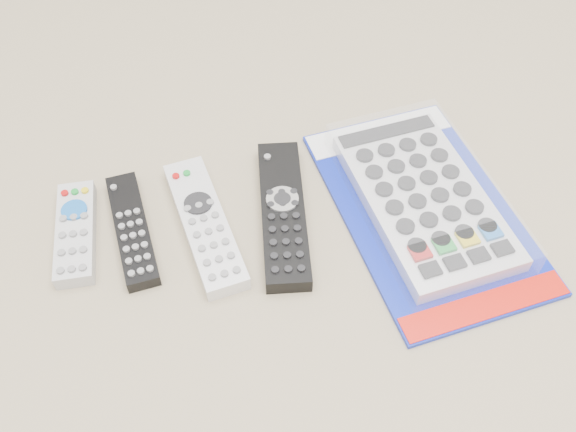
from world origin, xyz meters
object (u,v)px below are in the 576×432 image
object	(u,v)px
remote_small_grey	(76,232)
remote_large_black	(283,213)
jumbo_remote_packaged	(425,198)
remote_slim_black	(132,230)
remote_silver_dvd	(205,224)

from	to	relation	value
remote_small_grey	remote_large_black	bearing A→B (deg)	-3.28
remote_large_black	jumbo_remote_packaged	distance (m)	0.17
remote_small_grey	remote_slim_black	size ratio (longest dim) A/B	0.87
remote_slim_black	remote_large_black	xyz separation A→B (m)	(0.18, -0.03, 0.00)
remote_slim_black	remote_large_black	bearing A→B (deg)	-10.44
remote_slim_black	jumbo_remote_packaged	distance (m)	0.36
remote_silver_dvd	remote_large_black	world-z (taller)	same
jumbo_remote_packaged	remote_silver_dvd	bearing A→B (deg)	168.48
remote_large_black	remote_silver_dvd	bearing A→B (deg)	-173.64
remote_slim_black	remote_silver_dvd	xyz separation A→B (m)	(0.09, -0.02, 0.00)
remote_silver_dvd	remote_large_black	xyz separation A→B (m)	(0.09, -0.01, 0.00)
remote_small_grey	remote_silver_dvd	distance (m)	0.15
remote_small_grey	remote_slim_black	bearing A→B (deg)	-5.56
remote_small_grey	jumbo_remote_packaged	world-z (taller)	jumbo_remote_packaged
remote_slim_black	jumbo_remote_packaged	world-z (taller)	jumbo_remote_packaged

